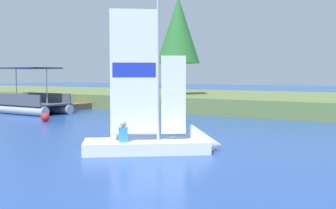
# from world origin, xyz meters

# --- Properties ---
(shore_bank) EXTENTS (80.00, 14.58, 1.04)m
(shore_bank) POSITION_xyz_m (0.00, 27.53, 0.52)
(shore_bank) COLOR #5B703D
(shore_bank) RESTS_ON ground
(shoreline_tree_left) EXTENTS (3.26, 3.26, 7.32)m
(shoreline_tree_left) POSITION_xyz_m (-4.73, 24.65, 5.85)
(shoreline_tree_left) COLOR brown
(shoreline_tree_left) RESTS_ON shore_bank
(wooden_dock) EXTENTS (1.51, 4.29, 0.45)m
(wooden_dock) POSITION_xyz_m (-10.24, 18.60, 0.22)
(wooden_dock) COLOR brown
(wooden_dock) RESTS_ON ground
(sailboat) EXTENTS (4.40, 4.01, 5.56)m
(sailboat) POSITION_xyz_m (5.04, 8.51, 0.35)
(sailboat) COLOR white
(sailboat) RESTS_ON ground
(pontoon_boat) EXTENTS (5.13, 2.68, 2.98)m
(pontoon_boat) POSITION_xyz_m (-10.14, 15.31, 0.72)
(pontoon_boat) COLOR #B2B2B7
(pontoon_boat) RESTS_ON ground
(channel_buoy) EXTENTS (0.46, 0.46, 0.46)m
(channel_buoy) POSITION_xyz_m (-5.51, 12.43, 0.23)
(channel_buoy) COLOR red
(channel_buoy) RESTS_ON ground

